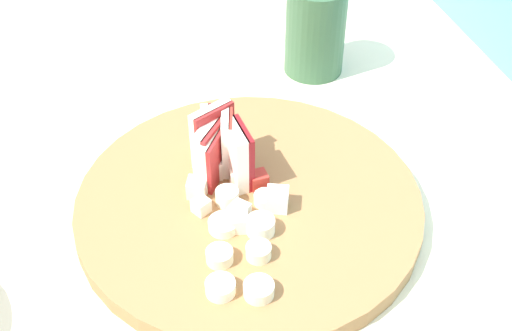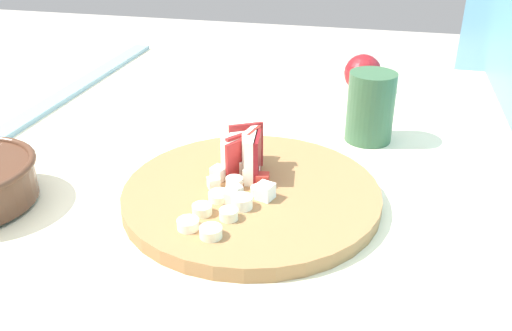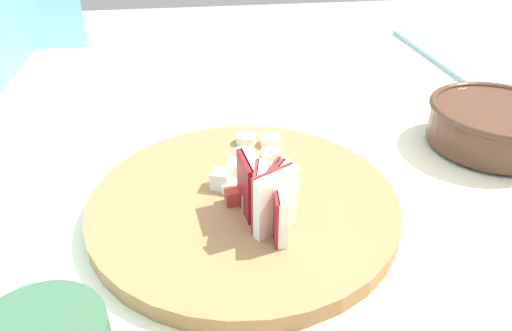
{
  "view_description": "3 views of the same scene",
  "coord_description": "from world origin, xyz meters",
  "px_view_note": "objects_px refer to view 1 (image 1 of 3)",
  "views": [
    {
      "loc": [
        0.47,
        -0.05,
        1.37
      ],
      "look_at": [
        -0.01,
        0.07,
        0.94
      ],
      "focal_mm": 44.45,
      "sensor_mm": 36.0,
      "label": 1
    },
    {
      "loc": [
        0.63,
        0.2,
        1.3
      ],
      "look_at": [
        -0.0,
        0.05,
        0.96
      ],
      "focal_mm": 38.04,
      "sensor_mm": 36.0,
      "label": 2
    },
    {
      "loc": [
        -0.4,
        0.1,
        1.24
      ],
      "look_at": [
        0.02,
        0.04,
        0.98
      ],
      "focal_mm": 32.32,
      "sensor_mm": 36.0,
      "label": 3
    }
  ],
  "objects_px": {
    "apple_wedge_fan": "(220,147)",
    "small_jar": "(315,30)",
    "cutting_board": "(249,203)",
    "apple_dice_pile": "(235,190)",
    "banana_slice_rows": "(241,241)"
  },
  "relations": [
    {
      "from": "apple_wedge_fan",
      "to": "small_jar",
      "type": "height_order",
      "value": "small_jar"
    },
    {
      "from": "cutting_board",
      "to": "apple_wedge_fan",
      "type": "relative_size",
      "value": 3.81
    },
    {
      "from": "apple_wedge_fan",
      "to": "apple_dice_pile",
      "type": "relative_size",
      "value": 0.9
    },
    {
      "from": "apple_dice_pile",
      "to": "banana_slice_rows",
      "type": "bearing_deg",
      "value": -6.98
    },
    {
      "from": "apple_wedge_fan",
      "to": "banana_slice_rows",
      "type": "bearing_deg",
      "value": -0.84
    },
    {
      "from": "apple_dice_pile",
      "to": "small_jar",
      "type": "height_order",
      "value": "small_jar"
    },
    {
      "from": "apple_dice_pile",
      "to": "banana_slice_rows",
      "type": "height_order",
      "value": "apple_dice_pile"
    },
    {
      "from": "cutting_board",
      "to": "apple_dice_pile",
      "type": "height_order",
      "value": "apple_dice_pile"
    },
    {
      "from": "apple_dice_pile",
      "to": "small_jar",
      "type": "relative_size",
      "value": 0.87
    },
    {
      "from": "banana_slice_rows",
      "to": "cutting_board",
      "type": "bearing_deg",
      "value": 161.38
    },
    {
      "from": "banana_slice_rows",
      "to": "apple_wedge_fan",
      "type": "bearing_deg",
      "value": 179.16
    },
    {
      "from": "small_jar",
      "to": "cutting_board",
      "type": "bearing_deg",
      "value": -30.51
    },
    {
      "from": "cutting_board",
      "to": "small_jar",
      "type": "relative_size",
      "value": 2.97
    },
    {
      "from": "apple_wedge_fan",
      "to": "apple_dice_pile",
      "type": "xyz_separation_m",
      "value": [
        0.04,
        0.01,
        -0.02
      ]
    },
    {
      "from": "banana_slice_rows",
      "to": "small_jar",
      "type": "bearing_deg",
      "value": 151.79
    }
  ]
}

